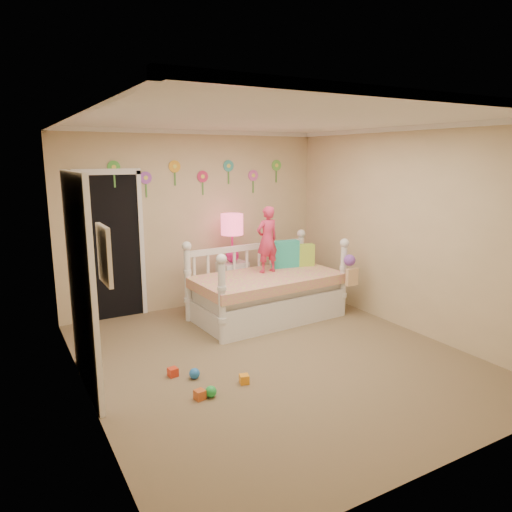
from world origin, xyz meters
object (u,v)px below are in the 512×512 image
child (267,240)px  nightstand (233,284)px  daybed (267,279)px  table_lamp (232,230)px

child → nightstand: child is taller
child → nightstand: size_ratio=1.37×
daybed → child: (0.08, 0.13, 0.53)m
child → nightstand: bearing=-71.5°
daybed → table_lamp: size_ratio=2.85×
nightstand → child: bearing=-75.3°
child → daybed: bearing=54.0°
table_lamp → nightstand: bearing=90.0°
daybed → nightstand: 0.77m
nightstand → table_lamp: size_ratio=0.94×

